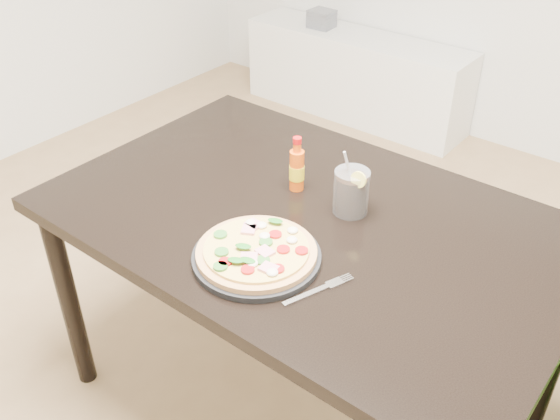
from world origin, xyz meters
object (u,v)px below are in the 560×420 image
Objects in this scene: hot_sauce_bottle at (297,169)px; cola_cup at (351,193)px; pizza at (257,251)px; plate at (257,257)px; dining_table at (307,240)px; media_console at (355,76)px; fork at (320,289)px.

hot_sauce_bottle is 0.89× the size of cola_cup.
plate is at bearing -149.34° from pizza.
dining_table is 2.27m from media_console.
hot_sauce_bottle is 0.44m from fork.
pizza reaches higher than plate.
fork is 2.58m from media_console.
dining_table is at bearing 94.12° from pizza.
cola_cup is at bearing 131.91° from fork.
cola_cup reaches higher than plate.
fork reaches higher than media_console.
pizza is 0.32m from cola_cup.
fork is (0.20, -0.23, 0.09)m from dining_table.
media_console is at bearing 116.24° from plate.
cola_cup is (0.06, 0.32, 0.05)m from plate.
hot_sauce_bottle is (-0.12, 0.32, 0.04)m from pizza.
dining_table is 7.60× the size of cola_cup.
fork reaches higher than dining_table.
plate reaches higher than media_console.
hot_sauce_bottle is at bearing 110.57° from plate.
dining_table is 0.20m from hot_sauce_bottle.
cola_cup reaches higher than media_console.
plate is 0.33m from cola_cup.
fork is (0.19, 0.01, -0.01)m from plate.
dining_table reaches higher than media_console.
plate is 0.34m from hot_sauce_bottle.
cola_cup is at bearing 47.41° from dining_table.
pizza is 2.50m from media_console.
pizza is (0.00, 0.00, 0.02)m from plate.
media_console is (-1.08, 2.19, -0.51)m from plate.
plate is (0.02, -0.23, 0.09)m from dining_table.
cola_cup is at bearing -0.40° from hot_sauce_bottle.
hot_sauce_bottle is at bearing -62.85° from media_console.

